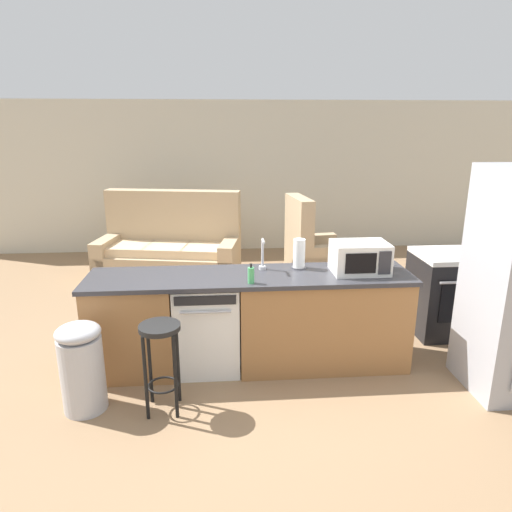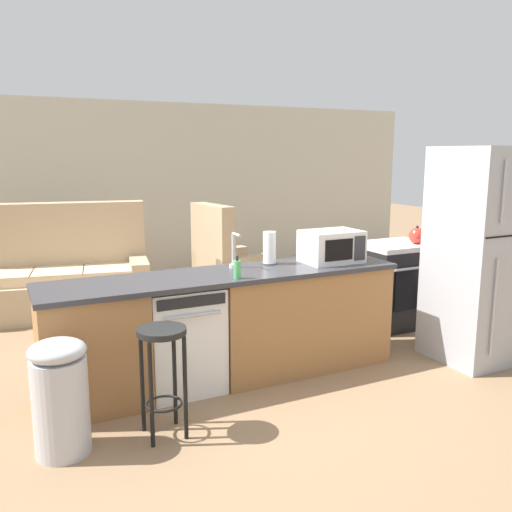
{
  "view_description": "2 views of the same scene",
  "coord_description": "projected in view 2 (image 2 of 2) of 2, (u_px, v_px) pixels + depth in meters",
  "views": [
    {
      "loc": [
        -0.1,
        -3.89,
        2.21
      ],
      "look_at": [
        0.22,
        0.23,
        1.01
      ],
      "focal_mm": 32.0,
      "sensor_mm": 36.0,
      "label": 1
    },
    {
      "loc": [
        -1.5,
        -3.92,
        1.84
      ],
      "look_at": [
        0.44,
        0.05,
        1.0
      ],
      "focal_mm": 38.0,
      "sensor_mm": 36.0,
      "label": 2
    }
  ],
  "objects": [
    {
      "name": "stove_range",
      "position": [
        394.0,
        284.0,
        5.86
      ],
      "size": [
        0.76,
        0.68,
        0.9
      ],
      "color": "black",
      "rests_on": "ground_plane"
    },
    {
      "name": "paper_towel_roll",
      "position": [
        269.0,
        248.0,
        4.66
      ],
      "size": [
        0.14,
        0.14,
        0.28
      ],
      "color": "#4C4C51",
      "rests_on": "kitchen_counter"
    },
    {
      "name": "microwave",
      "position": [
        332.0,
        246.0,
        4.75
      ],
      "size": [
        0.5,
        0.37,
        0.28
      ],
      "color": "white",
      "rests_on": "kitchen_counter"
    },
    {
      "name": "bar_stool",
      "position": [
        163.0,
        358.0,
        3.51
      ],
      "size": [
        0.32,
        0.32,
        0.74
      ],
      "color": "black",
      "rests_on": "ground_plane"
    },
    {
      "name": "dishwasher",
      "position": [
        180.0,
        337.0,
        4.26
      ],
      "size": [
        0.58,
        0.61,
        0.84
      ],
      "color": "white",
      "rests_on": "ground_plane"
    },
    {
      "name": "sink_faucet",
      "position": [
        234.0,
        253.0,
        4.5
      ],
      "size": [
        0.07,
        0.18,
        0.3
      ],
      "color": "silver",
      "rests_on": "kitchen_counter"
    },
    {
      "name": "armchair",
      "position": [
        227.0,
        268.0,
        7.17
      ],
      "size": [
        0.9,
        0.94,
        1.2
      ],
      "color": "tan",
      "rests_on": "ground_plane"
    },
    {
      "name": "ground_plane",
      "position": [
        211.0,
        381.0,
        4.45
      ],
      "size": [
        24.0,
        24.0,
        0.0
      ],
      "primitive_type": "plane",
      "color": "#896B4C"
    },
    {
      "name": "soap_bottle",
      "position": [
        237.0,
        269.0,
        4.13
      ],
      "size": [
        0.06,
        0.06,
        0.18
      ],
      "color": "#4CB266",
      "rests_on": "kitchen_counter"
    },
    {
      "name": "trash_bin",
      "position": [
        60.0,
        396.0,
        3.32
      ],
      "size": [
        0.35,
        0.35,
        0.74
      ],
      "color": "#B7B7BC",
      "rests_on": "ground_plane"
    },
    {
      "name": "wall_back",
      "position": [
        125.0,
        191.0,
        8.04
      ],
      "size": [
        10.0,
        0.06,
        2.6
      ],
      "color": "beige",
      "rests_on": "ground_plane"
    },
    {
      "name": "couch",
      "position": [
        60.0,
        279.0,
        6.36
      ],
      "size": [
        2.13,
        1.24,
        1.27
      ],
      "color": "tan",
      "rests_on": "ground_plane"
    },
    {
      "name": "kettle",
      "position": [
        417.0,
        236.0,
        5.73
      ],
      "size": [
        0.21,
        0.17,
        0.19
      ],
      "color": "red",
      "rests_on": "stove_range"
    },
    {
      "name": "kitchen_counter",
      "position": [
        237.0,
        328.0,
        4.47
      ],
      "size": [
        2.94,
        0.66,
        0.9
      ],
      "color": "#9E6B3D",
      "rests_on": "ground_plane"
    },
    {
      "name": "refrigerator",
      "position": [
        479.0,
        255.0,
        4.8
      ],
      "size": [
        0.72,
        0.73,
        1.9
      ],
      "color": "#A8AAB2",
      "rests_on": "ground_plane"
    }
  ]
}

